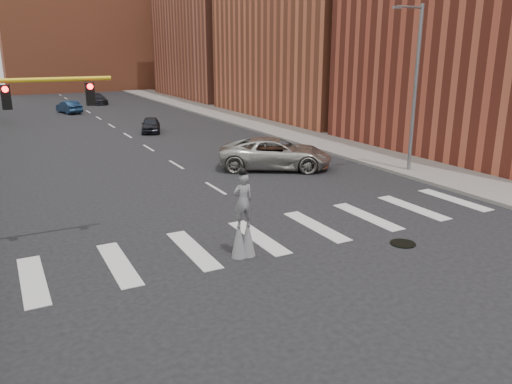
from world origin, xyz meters
name	(u,v)px	position (x,y,z in m)	size (l,w,h in m)	color
ground_plane	(302,240)	(0.00, 0.00, 0.00)	(160.00, 160.00, 0.00)	black
sidewalk_right	(268,125)	(12.50, 25.00, 0.09)	(5.00, 90.00, 0.18)	gray
manhole	(403,244)	(3.00, -2.00, 0.02)	(0.90, 0.90, 0.04)	black
building_far	(228,25)	(22.00, 54.00, 10.00)	(16.00, 22.00, 20.00)	#A9553E
building_backdrop	(84,35)	(6.00, 78.00, 9.00)	(26.00, 14.00, 18.00)	#BF5E3C
streetlight	(414,84)	(10.90, 6.00, 4.90)	(2.05, 0.20, 9.00)	slate
stilt_performer	(243,221)	(-2.54, -0.30, 1.24)	(0.84, 0.54, 3.06)	#362615
suv_crossing	(276,153)	(4.82, 10.35, 0.90)	(2.98, 6.46, 1.79)	#B1AFA7
car_near	(151,125)	(2.16, 26.74, 0.63)	(1.49, 3.70, 1.26)	black
car_mid	(69,107)	(-2.05, 43.62, 0.68)	(1.45, 4.15, 1.37)	navy
car_far	(98,99)	(2.56, 51.72, 0.63)	(1.76, 4.33, 1.26)	black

